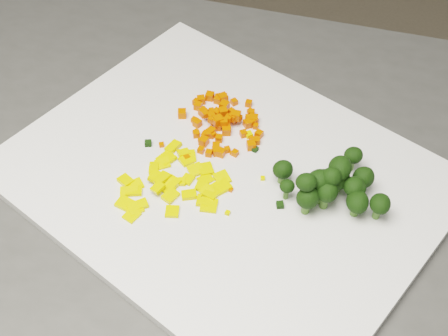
# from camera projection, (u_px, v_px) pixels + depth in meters

# --- Properties ---
(cutting_board) EXTENTS (0.62, 0.60, 0.01)m
(cutting_board) POSITION_uv_depth(u_px,v_px,m) (224.00, 177.00, 0.76)
(cutting_board) COLOR white
(cutting_board) RESTS_ON counter_block
(carrot_pile) EXTENTS (0.11, 0.11, 0.03)m
(carrot_pile) POSITION_uv_depth(u_px,v_px,m) (221.00, 117.00, 0.79)
(carrot_pile) COLOR #E84102
(carrot_pile) RESTS_ON cutting_board
(pepper_pile) EXTENTS (0.13, 0.13, 0.02)m
(pepper_pile) POSITION_uv_depth(u_px,v_px,m) (169.00, 180.00, 0.73)
(pepper_pile) COLOR yellow
(pepper_pile) RESTS_ON cutting_board
(broccoli_pile) EXTENTS (0.13, 0.13, 0.06)m
(broccoli_pile) POSITION_uv_depth(u_px,v_px,m) (325.00, 185.00, 0.70)
(broccoli_pile) COLOR black
(broccoli_pile) RESTS_ON cutting_board
(carrot_cube_0) EXTENTS (0.01, 0.01, 0.01)m
(carrot_cube_0) POSITION_uv_depth(u_px,v_px,m) (256.00, 126.00, 0.80)
(carrot_cube_0) COLOR #E84102
(carrot_cube_0) RESTS_ON carrot_pile
(carrot_cube_1) EXTENTS (0.01, 0.01, 0.01)m
(carrot_cube_1) POSITION_uv_depth(u_px,v_px,m) (219.00, 138.00, 0.78)
(carrot_cube_1) COLOR #E84102
(carrot_cube_1) RESTS_ON carrot_pile
(carrot_cube_2) EXTENTS (0.01, 0.01, 0.01)m
(carrot_cube_2) POSITION_uv_depth(u_px,v_px,m) (223.00, 112.00, 0.80)
(carrot_cube_2) COLOR #E84102
(carrot_cube_2) RESTS_ON carrot_pile
(carrot_cube_3) EXTENTS (0.01, 0.01, 0.01)m
(carrot_cube_3) POSITION_uv_depth(u_px,v_px,m) (213.00, 135.00, 0.79)
(carrot_cube_3) COLOR #E84102
(carrot_cube_3) RESTS_ON carrot_pile
(carrot_cube_4) EXTENTS (0.01, 0.01, 0.01)m
(carrot_cube_4) POSITION_uv_depth(u_px,v_px,m) (209.00, 153.00, 0.77)
(carrot_cube_4) COLOR #E84102
(carrot_cube_4) RESTS_ON carrot_pile
(carrot_cube_5) EXTENTS (0.01, 0.01, 0.01)m
(carrot_cube_5) POSITION_uv_depth(u_px,v_px,m) (217.00, 122.00, 0.79)
(carrot_cube_5) COLOR #E84102
(carrot_cube_5) RESTS_ON carrot_pile
(carrot_cube_6) EXTENTS (0.01, 0.01, 0.01)m
(carrot_cube_6) POSITION_uv_depth(u_px,v_px,m) (218.00, 120.00, 0.79)
(carrot_cube_6) COLOR #E84102
(carrot_cube_6) RESTS_ON carrot_pile
(carrot_cube_7) EXTENTS (0.01, 0.01, 0.01)m
(carrot_cube_7) POSITION_uv_depth(u_px,v_px,m) (254.00, 119.00, 0.80)
(carrot_cube_7) COLOR #E84102
(carrot_cube_7) RESTS_ON carrot_pile
(carrot_cube_8) EXTENTS (0.01, 0.01, 0.01)m
(carrot_cube_8) POSITION_uv_depth(u_px,v_px,m) (250.00, 112.00, 0.82)
(carrot_cube_8) COLOR #E84102
(carrot_cube_8) RESTS_ON carrot_pile
(carrot_cube_9) EXTENTS (0.01, 0.01, 0.01)m
(carrot_cube_9) POSITION_uv_depth(u_px,v_px,m) (243.00, 134.00, 0.79)
(carrot_cube_9) COLOR #E84102
(carrot_cube_9) RESTS_ON carrot_pile
(carrot_cube_10) EXTENTS (0.01, 0.01, 0.01)m
(carrot_cube_10) POSITION_uv_depth(u_px,v_px,m) (211.00, 120.00, 0.79)
(carrot_cube_10) COLOR #E84102
(carrot_cube_10) RESTS_ON carrot_pile
(carrot_cube_11) EXTENTS (0.01, 0.01, 0.01)m
(carrot_cube_11) POSITION_uv_depth(u_px,v_px,m) (224.00, 106.00, 0.81)
(carrot_cube_11) COLOR #E84102
(carrot_cube_11) RESTS_ON carrot_pile
(carrot_cube_12) EXTENTS (0.01, 0.01, 0.01)m
(carrot_cube_12) POSITION_uv_depth(u_px,v_px,m) (249.00, 103.00, 0.83)
(carrot_cube_12) COLOR #E84102
(carrot_cube_12) RESTS_ON carrot_pile
(carrot_cube_13) EXTENTS (0.01, 0.01, 0.01)m
(carrot_cube_13) POSITION_uv_depth(u_px,v_px,m) (259.00, 134.00, 0.79)
(carrot_cube_13) COLOR #E84102
(carrot_cube_13) RESTS_ON carrot_pile
(carrot_cube_14) EXTENTS (0.01, 0.01, 0.01)m
(carrot_cube_14) POSITION_uv_depth(u_px,v_px,m) (232.00, 117.00, 0.81)
(carrot_cube_14) COLOR #E84102
(carrot_cube_14) RESTS_ON carrot_pile
(carrot_cube_15) EXTENTS (0.01, 0.01, 0.01)m
(carrot_cube_15) POSITION_uv_depth(u_px,v_px,m) (196.00, 102.00, 0.83)
(carrot_cube_15) COLOR #E84102
(carrot_cube_15) RESTS_ON carrot_pile
(carrot_cube_16) EXTENTS (0.01, 0.01, 0.01)m
(carrot_cube_16) POSITION_uv_depth(u_px,v_px,m) (226.00, 128.00, 0.79)
(carrot_cube_16) COLOR #E84102
(carrot_cube_16) RESTS_ON carrot_pile
(carrot_cube_17) EXTENTS (0.01, 0.01, 0.01)m
(carrot_cube_17) POSITION_uv_depth(u_px,v_px,m) (201.00, 100.00, 0.83)
(carrot_cube_17) COLOR #E84102
(carrot_cube_17) RESTS_ON carrot_pile
(carrot_cube_18) EXTENTS (0.01, 0.01, 0.01)m
(carrot_cube_18) POSITION_uv_depth(u_px,v_px,m) (224.00, 122.00, 0.79)
(carrot_cube_18) COLOR #E84102
(carrot_cube_18) RESTS_ON carrot_pile
(carrot_cube_19) EXTENTS (0.01, 0.01, 0.01)m
(carrot_cube_19) POSITION_uv_depth(u_px,v_px,m) (207.00, 134.00, 0.79)
(carrot_cube_19) COLOR #E84102
(carrot_cube_19) RESTS_ON carrot_pile
(carrot_cube_20) EXTENTS (0.01, 0.01, 0.01)m
(carrot_cube_20) POSITION_uv_depth(u_px,v_px,m) (248.00, 118.00, 0.81)
(carrot_cube_20) COLOR #E84102
(carrot_cube_20) RESTS_ON carrot_pile
(carrot_cube_21) EXTENTS (0.01, 0.01, 0.01)m
(carrot_cube_21) POSITION_uv_depth(u_px,v_px,m) (198.00, 106.00, 0.82)
(carrot_cube_21) COLOR #E84102
(carrot_cube_21) RESTS_ON carrot_pile
(carrot_cube_22) EXTENTS (0.01, 0.01, 0.01)m
(carrot_cube_22) POSITION_uv_depth(u_px,v_px,m) (239.00, 118.00, 0.80)
(carrot_cube_22) COLOR #E84102
(carrot_cube_22) RESTS_ON carrot_pile
(carrot_cube_23) EXTENTS (0.01, 0.01, 0.01)m
(carrot_cube_23) POSITION_uv_depth(u_px,v_px,m) (234.00, 117.00, 0.79)
(carrot_cube_23) COLOR #E84102
(carrot_cube_23) RESTS_ON carrot_pile
(carrot_cube_24) EXTENTS (0.01, 0.01, 0.01)m
(carrot_cube_24) POSITION_uv_depth(u_px,v_px,m) (210.00, 96.00, 0.83)
(carrot_cube_24) COLOR #E84102
(carrot_cube_24) RESTS_ON carrot_pile
(carrot_cube_25) EXTENTS (0.01, 0.01, 0.01)m
(carrot_cube_25) POSITION_uv_depth(u_px,v_px,m) (217.00, 151.00, 0.77)
(carrot_cube_25) COLOR #E84102
(carrot_cube_25) RESTS_ON carrot_pile
(carrot_cube_26) EXTENTS (0.01, 0.01, 0.01)m
(carrot_cube_26) POSITION_uv_depth(u_px,v_px,m) (236.00, 116.00, 0.79)
(carrot_cube_26) COLOR #E84102
(carrot_cube_26) RESTS_ON carrot_pile
(carrot_cube_27) EXTENTS (0.01, 0.01, 0.01)m
(carrot_cube_27) POSITION_uv_depth(u_px,v_px,m) (205.00, 135.00, 0.79)
(carrot_cube_27) COLOR #E84102
(carrot_cube_27) RESTS_ON carrot_pile
(carrot_cube_28) EXTENTS (0.01, 0.01, 0.01)m
(carrot_cube_28) POSITION_uv_depth(u_px,v_px,m) (201.00, 150.00, 0.77)
(carrot_cube_28) COLOR #E84102
(carrot_cube_28) RESTS_ON carrot_pile
(carrot_cube_29) EXTENTS (0.01, 0.01, 0.01)m
(carrot_cube_29) POSITION_uv_depth(u_px,v_px,m) (256.00, 141.00, 0.78)
(carrot_cube_29) COLOR #E84102
(carrot_cube_29) RESTS_ON carrot_pile
(carrot_cube_30) EXTENTS (0.01, 0.01, 0.01)m
(carrot_cube_30) POSITION_uv_depth(u_px,v_px,m) (226.00, 130.00, 0.79)
(carrot_cube_30) COLOR #E84102
(carrot_cube_30) RESTS_ON carrot_pile
(carrot_cube_31) EXTENTS (0.01, 0.01, 0.01)m
(carrot_cube_31) POSITION_uv_depth(u_px,v_px,m) (221.00, 153.00, 0.77)
(carrot_cube_31) COLOR #E84102
(carrot_cube_31) RESTS_ON carrot_pile
(carrot_cube_32) EXTENTS (0.01, 0.01, 0.01)m
(carrot_cube_32) POSITION_uv_depth(u_px,v_px,m) (196.00, 134.00, 0.79)
(carrot_cube_32) COLOR #E84102
(carrot_cube_32) RESTS_ON carrot_pile
(carrot_cube_33) EXTENTS (0.01, 0.01, 0.01)m
(carrot_cube_33) POSITION_uv_depth(u_px,v_px,m) (219.00, 119.00, 0.80)
(carrot_cube_33) COLOR #E84102
(carrot_cube_33) RESTS_ON carrot_pile
(carrot_cube_34) EXTENTS (0.01, 0.01, 0.01)m
(carrot_cube_34) POSITION_uv_depth(u_px,v_px,m) (218.00, 97.00, 0.84)
(carrot_cube_34) COLOR #E84102
(carrot_cube_34) RESTS_ON carrot_pile
(carrot_cube_35) EXTENTS (0.01, 0.01, 0.01)m
(carrot_cube_35) POSITION_uv_depth(u_px,v_px,m) (251.00, 122.00, 0.80)
(carrot_cube_35) COLOR #E84102
(carrot_cube_35) RESTS_ON carrot_pile
(carrot_cube_36) EXTENTS (0.01, 0.01, 0.01)m
(carrot_cube_36) POSITION_uv_depth(u_px,v_px,m) (197.00, 123.00, 0.80)
(carrot_cube_36) COLOR #E84102
(carrot_cube_36) RESTS_ON carrot_pile
(carrot_cube_37) EXTENTS (0.01, 0.01, 0.01)m
(carrot_cube_37) POSITION_uv_depth(u_px,v_px,m) (227.00, 150.00, 0.77)
(carrot_cube_37) COLOR #E84102
(carrot_cube_37) RESTS_ON carrot_pile
(carrot_cube_38) EXTENTS (0.01, 0.01, 0.01)m
(carrot_cube_38) POSITION_uv_depth(u_px,v_px,m) (251.00, 113.00, 0.81)
(carrot_cube_38) COLOR #E84102
(carrot_cube_38) RESTS_ON carrot_pile
(carrot_cube_39) EXTENTS (0.01, 0.01, 0.01)m
(carrot_cube_39) POSITION_uv_depth(u_px,v_px,m) (222.00, 99.00, 0.83)
(carrot_cube_39) COLOR #E84102
(carrot_cube_39) RESTS_ON carrot_pile
(carrot_cube_40) EXTENTS (0.01, 0.01, 0.01)m
(carrot_cube_40) POSITION_uv_depth(u_px,v_px,m) (231.00, 111.00, 0.80)
(carrot_cube_40) COLOR #E84102
(carrot_cube_40) RESTS_ON carrot_pile
(carrot_cube_41) EXTENTS (0.01, 0.01, 0.01)m
(carrot_cube_41) POSITION_uv_depth(u_px,v_px,m) (203.00, 112.00, 0.81)
(carrot_cube_41) COLOR #E84102
(carrot_cube_41) RESTS_ON carrot_pile
(carrot_cube_42) EXTENTS (0.01, 0.01, 0.01)m
(carrot_cube_42) POSITION_uv_depth(u_px,v_px,m) (229.00, 118.00, 0.79)
(carrot_cube_42) COLOR #E84102
(carrot_cube_42) RESTS_ON carrot_pile
(carrot_cube_43) EXTENTS (0.01, 0.01, 0.01)m
(carrot_cube_43) POSITION_uv_depth(u_px,v_px,m) (205.00, 114.00, 0.80)
(carrot_cube_43) COLOR #E84102
(carrot_cube_43) RESTS_ON carrot_pile
(carrot_cube_44) EXTENTS (0.01, 0.01, 0.01)m
(carrot_cube_44) POSITION_uv_depth(u_px,v_px,m) (218.00, 127.00, 0.80)
(carrot_cube_44) COLOR #E84102
(carrot_cube_44) RESTS_ON carrot_pile
(carrot_cube_45) EXTENTS (0.01, 0.01, 0.01)m
(carrot_cube_45) POSITION_uv_depth(u_px,v_px,m) (235.00, 117.00, 0.81)
(carrot_cube_45) COLOR #E84102
(carrot_cube_45) RESTS_ON carrot_pile
(carrot_cube_46) EXTENTS (0.01, 0.01, 0.01)m
(carrot_cube_46) POSITION_uv_depth(u_px,v_px,m) (217.00, 113.00, 0.80)
(carrot_cube_46) COLOR #E84102
(carrot_cube_46) RESTS_ON carrot_pile
(carrot_cube_47) EXTENTS (0.01, 0.01, 0.01)m
(carrot_cube_47) POSITION_uv_depth(u_px,v_px,m) (196.00, 132.00, 0.79)
(carrot_cube_47) COLOR #E84102
(carrot_cube_47) RESTS_ON carrot_pile
(carrot_cube_48) EXTENTS (0.01, 0.01, 0.01)m
(carrot_cube_48) POSITION_uv_depth(u_px,v_px,m) (224.00, 97.00, 0.83)
(carrot_cube_48) COLOR #E84102
(carrot_cube_48) RESTS_ON carrot_pile
(carrot_cube_49) EXTENTS (0.01, 0.01, 0.01)m
(carrot_cube_49) POSITION_uv_depth(u_px,v_px,m) (211.00, 111.00, 0.81)
(carrot_cube_49) COLOR #E84102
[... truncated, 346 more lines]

